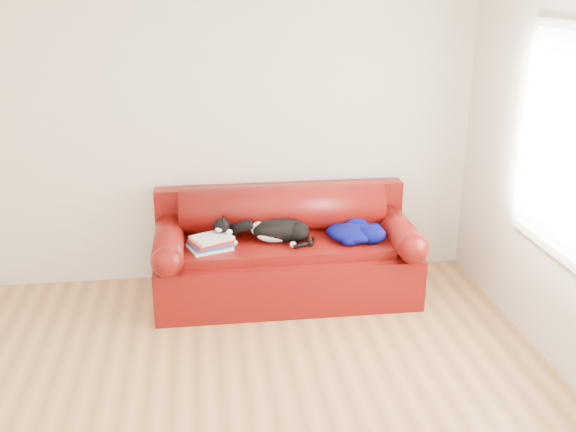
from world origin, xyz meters
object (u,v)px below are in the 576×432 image
object	(u,v)px
sofa_base	(286,269)
blanket	(355,232)
cat	(280,231)
book_stack	(211,243)

from	to	relation	value
sofa_base	blanket	size ratio (longest dim) A/B	4.32
sofa_base	cat	distance (m)	0.36
sofa_base	book_stack	size ratio (longest dim) A/B	5.63
book_stack	sofa_base	bearing A→B (deg)	11.38
blanket	sofa_base	bearing A→B (deg)	171.81
book_stack	cat	xyz separation A→B (m)	(0.55, 0.08, 0.04)
cat	blanket	distance (m)	0.61
book_stack	cat	world-z (taller)	cat
sofa_base	cat	size ratio (longest dim) A/B	3.44
sofa_base	blanket	world-z (taller)	blanket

